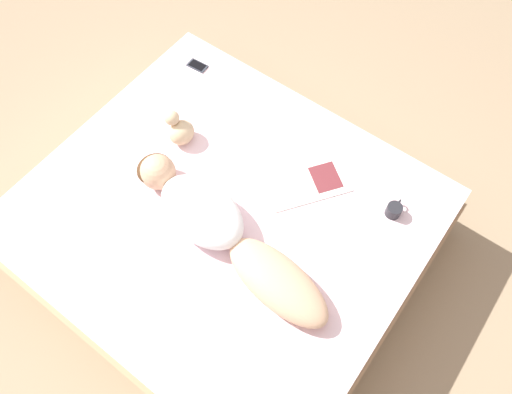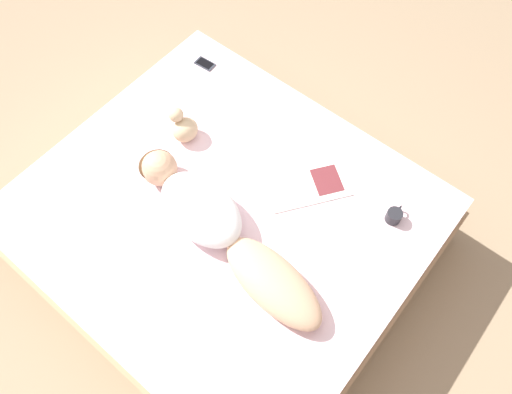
% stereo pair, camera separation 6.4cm
% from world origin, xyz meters
% --- Properties ---
extents(ground_plane, '(12.00, 12.00, 0.00)m').
position_xyz_m(ground_plane, '(0.00, 0.00, 0.00)').
color(ground_plane, '#9E8466').
extents(bed, '(1.98, 2.22, 0.52)m').
position_xyz_m(bed, '(0.00, 0.00, 0.26)').
color(bed, tan).
rests_on(bed, ground_plane).
extents(person, '(0.45, 1.39, 0.21)m').
position_xyz_m(person, '(-0.13, -0.07, 0.62)').
color(person, tan).
rests_on(person, bed).
extents(open_magazine, '(0.54, 0.49, 0.01)m').
position_xyz_m(open_magazine, '(0.43, -0.28, 0.53)').
color(open_magazine, silver).
rests_on(open_magazine, bed).
extents(coffee_mug, '(0.12, 0.09, 0.08)m').
position_xyz_m(coffee_mug, '(0.56, -0.78, 0.56)').
color(coffee_mug, '#232328').
rests_on(coffee_mug, bed).
extents(cell_phone, '(0.09, 0.14, 0.01)m').
position_xyz_m(cell_phone, '(0.75, 0.82, 0.53)').
color(cell_phone, '#333842').
rests_on(cell_phone, bed).
extents(plush_toy, '(0.16, 0.18, 0.21)m').
position_xyz_m(plush_toy, '(0.24, 0.52, 0.61)').
color(plush_toy, '#D1B289').
rests_on(plush_toy, bed).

